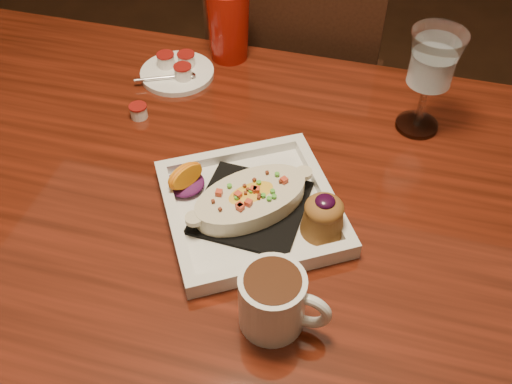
% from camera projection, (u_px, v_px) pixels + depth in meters
% --- Properties ---
extents(table, '(1.50, 0.90, 0.75)m').
position_uv_depth(table, '(225.00, 233.00, 1.02)').
color(table, maroon).
rests_on(table, floor).
extents(chair_far, '(0.42, 0.42, 0.93)m').
position_uv_depth(chair_far, '(297.00, 93.00, 1.54)').
color(chair_far, black).
rests_on(chair_far, floor).
extents(plate, '(0.36, 0.36, 0.08)m').
position_uv_depth(plate, '(258.00, 205.00, 0.90)').
color(plate, white).
rests_on(plate, table).
extents(coffee_mug, '(0.13, 0.09, 0.10)m').
position_uv_depth(coffee_mug, '(274.00, 300.00, 0.75)').
color(coffee_mug, white).
rests_on(coffee_mug, table).
extents(goblet, '(0.10, 0.10, 0.20)m').
position_uv_depth(goblet, '(432.00, 65.00, 0.97)').
color(goblet, silver).
rests_on(goblet, table).
extents(saucer, '(0.15, 0.15, 0.10)m').
position_uv_depth(saucer, '(177.00, 71.00, 1.18)').
color(saucer, white).
rests_on(saucer, table).
extents(creamer_loose, '(0.03, 0.03, 0.03)m').
position_uv_depth(creamer_loose, '(139.00, 111.00, 1.08)').
color(creamer_loose, white).
rests_on(creamer_loose, table).
extents(red_tumbler, '(0.09, 0.09, 0.15)m').
position_uv_depth(red_tumbler, '(228.00, 24.00, 1.18)').
color(red_tumbler, '#9E150B').
rests_on(red_tumbler, table).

